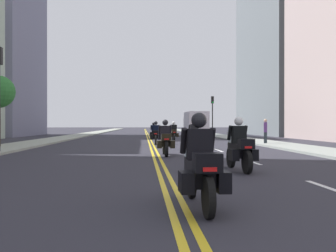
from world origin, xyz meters
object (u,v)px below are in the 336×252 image
at_px(motorcycle_4, 156,135).
at_px(motorcycle_5, 174,133).
at_px(motorcycle_6, 154,132).
at_px(motorcycle_2, 165,141).
at_px(motorcycle_1, 240,149).
at_px(pedestrian_0, 265,131).
at_px(traffic_light_far, 212,109).
at_px(motorcycle_0, 200,168).
at_px(motorcycle_3, 194,137).
at_px(parked_truck, 195,125).

relative_size(motorcycle_4, motorcycle_5, 1.01).
height_order(motorcycle_4, motorcycle_6, motorcycle_4).
bearing_deg(motorcycle_2, motorcycle_5, 83.44).
relative_size(motorcycle_1, pedestrian_0, 1.28).
height_order(motorcycle_2, traffic_light_far, traffic_light_far).
relative_size(motorcycle_5, motorcycle_6, 1.01).
distance_m(motorcycle_1, motorcycle_4, 14.97).
xyz_separation_m(motorcycle_6, traffic_light_far, (6.81, 5.73, 2.50)).
bearing_deg(motorcycle_0, pedestrian_0, 66.74).
height_order(motorcycle_2, motorcycle_5, motorcycle_5).
distance_m(motorcycle_5, pedestrian_0, 8.71).
distance_m(motorcycle_3, motorcycle_6, 15.25).
bearing_deg(motorcycle_0, motorcycle_6, 88.02).
distance_m(motorcycle_4, parked_truck, 17.84).
height_order(motorcycle_2, parked_truck, parked_truck).
bearing_deg(parked_truck, motorcycle_2, -100.81).
height_order(motorcycle_2, motorcycle_4, motorcycle_4).
height_order(motorcycle_3, motorcycle_5, motorcycle_3).
bearing_deg(motorcycle_6, motorcycle_4, -91.96).
height_order(motorcycle_2, motorcycle_6, motorcycle_2).
relative_size(motorcycle_0, motorcycle_4, 0.94).
bearing_deg(traffic_light_far, motorcycle_1, -99.18).
bearing_deg(pedestrian_0, motorcycle_4, 98.42).
bearing_deg(motorcycle_5, motorcycle_2, -95.70).
height_order(motorcycle_0, motorcycle_3, motorcycle_3).
bearing_deg(motorcycle_1, motorcycle_3, 87.03).
xyz_separation_m(motorcycle_0, motorcycle_3, (1.93, 14.75, 0.00)).
distance_m(motorcycle_2, motorcycle_5, 14.97).
distance_m(motorcycle_4, pedestrian_0, 7.43).
xyz_separation_m(motorcycle_2, motorcycle_6, (0.04, 19.58, -0.01)).
xyz_separation_m(motorcycle_0, motorcycle_5, (1.64, 25.18, 0.01)).
height_order(motorcycle_3, motorcycle_4, motorcycle_3).
bearing_deg(traffic_light_far, motorcycle_4, -113.50).
bearing_deg(motorcycle_2, parked_truck, 78.74).
bearing_deg(motorcycle_2, motorcycle_4, 90.18).
bearing_deg(motorcycle_2, motorcycle_1, -71.74).
distance_m(traffic_light_far, parked_truck, 2.82).
bearing_deg(motorcycle_6, motorcycle_1, -87.01).
relative_size(motorcycle_0, motorcycle_5, 0.96).
relative_size(motorcycle_3, motorcycle_4, 0.92).
relative_size(motorcycle_3, parked_truck, 0.33).
xyz_separation_m(motorcycle_3, parked_truck, (3.16, 21.97, 0.61)).
xyz_separation_m(motorcycle_0, traffic_light_far, (6.89, 35.61, 2.48)).
xyz_separation_m(pedestrian_0, parked_truck, (-2.20, 18.16, 0.37)).
bearing_deg(motorcycle_0, motorcycle_3, 80.71).
bearing_deg(motorcycle_5, motorcycle_3, -87.99).
relative_size(motorcycle_1, traffic_light_far, 0.49).
bearing_deg(motorcycle_3, motorcycle_0, -99.80).
distance_m(motorcycle_3, pedestrian_0, 6.58).
bearing_deg(motorcycle_0, motorcycle_2, 87.91).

